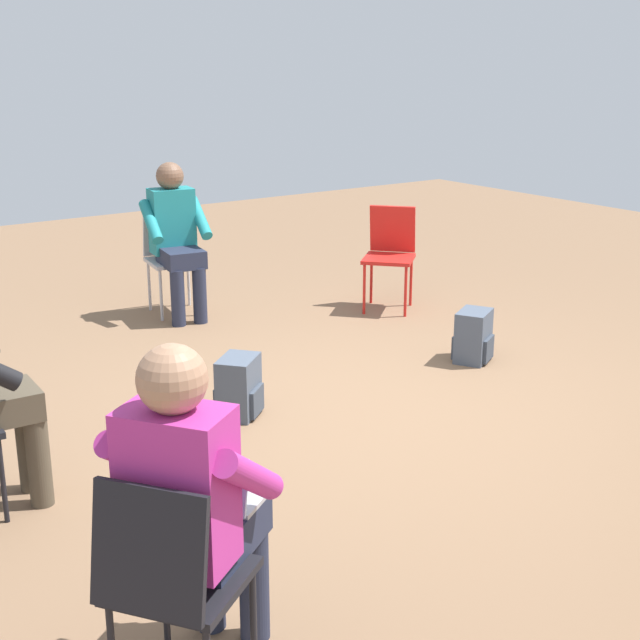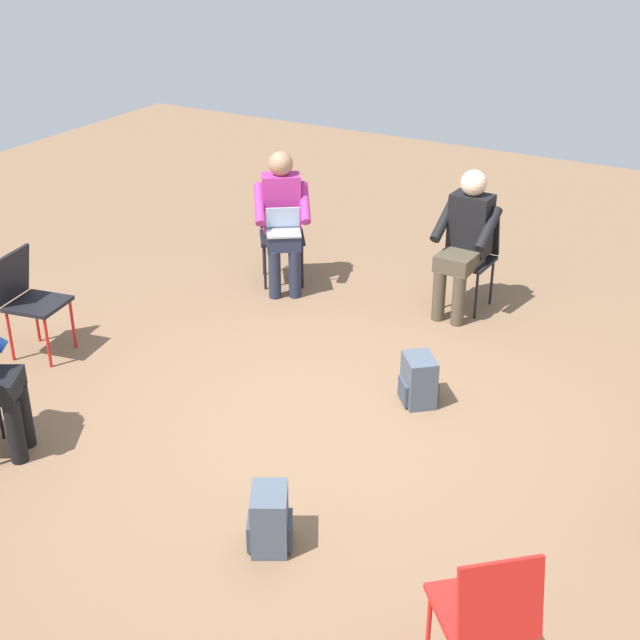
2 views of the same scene
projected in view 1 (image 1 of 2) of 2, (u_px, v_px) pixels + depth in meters
The scene contains 8 objects.
ground_plane at pixel (367, 412), 5.34m from camera, with size 14.63×14.63×0.00m, color brown.
chair_southeast at pixel (390, 250), 7.39m from camera, with size 0.58×0.59×0.85m.
chair_northwest at pixel (170, 576), 2.79m from camera, with size 0.57×0.58×0.85m.
chair_east at pixel (171, 252), 7.29m from camera, with size 0.49×0.46×0.85m.
person_with_laptop at pixel (193, 496), 2.89m from camera, with size 0.63×0.64×1.24m.
person_in_teal at pixel (176, 232), 7.09m from camera, with size 0.56×0.55×1.24m.
backpack_near_laptop_user at pixel (473, 339), 6.19m from camera, with size 0.31×0.34×0.36m.
backpack_by_empty_chair at pixel (239, 390), 5.26m from camera, with size 0.33×0.34×0.36m.
Camera 1 is at (-3.87, 3.09, 2.07)m, focal length 50.00 mm.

